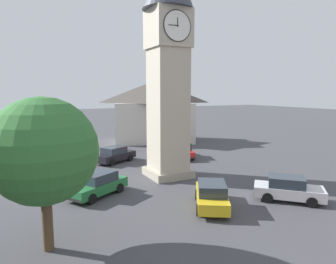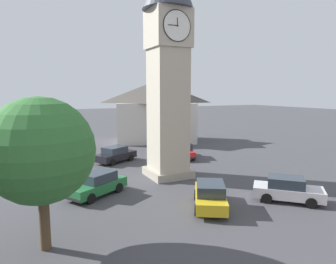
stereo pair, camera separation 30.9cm
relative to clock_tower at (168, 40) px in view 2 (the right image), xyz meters
name	(u,v)px [view 2 (the right image)]	position (x,y,z in m)	size (l,w,h in m)	color
ground_plane	(168,176)	(0.00, 0.00, -10.61)	(200.00, 200.00, 0.00)	#424247
clock_tower	(168,40)	(0.00, 0.00, 0.00)	(3.90, 3.90, 18.22)	#A59C89
car_blue_kerb	(116,154)	(2.40, -6.50, -9.84)	(4.44, 3.44, 1.53)	black
car_silver_kerb	(287,189)	(-4.13, 8.30, -9.84)	(4.11, 4.11, 1.53)	silver
car_red_corner	(210,195)	(0.75, 7.06, -9.84)	(3.57, 4.41, 1.53)	gold
car_white_side	(183,150)	(-4.41, -5.39, -9.84)	(2.86, 4.45, 1.53)	red
car_black_far	(97,184)	(6.17, 1.98, -9.84)	(4.42, 3.53, 1.53)	#236B38
car_green_alley	(66,147)	(6.22, -12.49, -9.84)	(4.11, 4.11, 1.53)	#2D5BB7
pedestrian	(67,158)	(7.00, -5.74, -9.60)	(0.55, 0.27, 1.69)	#2D3351
tree	(41,151)	(9.72, 7.77, -6.30)	(4.48, 4.48, 6.56)	brown
building_corner_back	(156,111)	(-6.17, -16.10, -6.41)	(12.43, 10.21, 8.20)	beige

